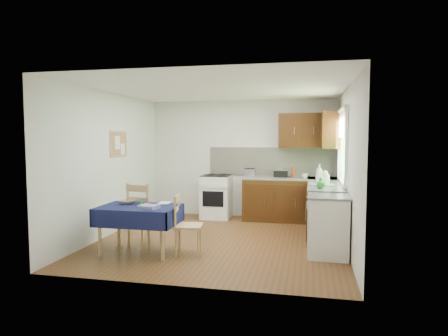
% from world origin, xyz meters
% --- Properties ---
extents(floor, '(4.20, 4.20, 0.00)m').
position_xyz_m(floor, '(0.00, 0.00, 0.00)').
color(floor, '#4D3514').
rests_on(floor, ground).
extents(ceiling, '(4.00, 4.20, 0.02)m').
position_xyz_m(ceiling, '(0.00, 0.00, 2.50)').
color(ceiling, white).
rests_on(ceiling, wall_back).
extents(wall_back, '(4.00, 0.02, 2.50)m').
position_xyz_m(wall_back, '(0.00, 2.10, 1.25)').
color(wall_back, silver).
rests_on(wall_back, ground).
extents(wall_front, '(4.00, 0.02, 2.50)m').
position_xyz_m(wall_front, '(0.00, -2.10, 1.25)').
color(wall_front, silver).
rests_on(wall_front, ground).
extents(wall_left, '(0.02, 4.20, 2.50)m').
position_xyz_m(wall_left, '(-2.00, 0.00, 1.25)').
color(wall_left, silver).
rests_on(wall_left, ground).
extents(wall_right, '(0.02, 4.20, 2.50)m').
position_xyz_m(wall_right, '(2.00, 0.00, 1.25)').
color(wall_right, silver).
rests_on(wall_right, ground).
extents(base_cabinets, '(1.90, 2.30, 0.86)m').
position_xyz_m(base_cabinets, '(1.36, 1.26, 0.43)').
color(base_cabinets, black).
rests_on(base_cabinets, ground).
extents(worktop_back, '(1.90, 0.60, 0.04)m').
position_xyz_m(worktop_back, '(1.05, 1.80, 0.88)').
color(worktop_back, slate).
rests_on(worktop_back, base_cabinets).
extents(worktop_right, '(0.60, 1.70, 0.04)m').
position_xyz_m(worktop_right, '(1.70, 0.65, 0.88)').
color(worktop_right, slate).
rests_on(worktop_right, base_cabinets).
extents(worktop_corner, '(0.60, 0.60, 0.04)m').
position_xyz_m(worktop_corner, '(1.70, 1.80, 0.88)').
color(worktop_corner, slate).
rests_on(worktop_corner, base_cabinets).
extents(splashback, '(2.70, 0.02, 0.60)m').
position_xyz_m(splashback, '(0.65, 2.08, 1.20)').
color(splashback, beige).
rests_on(splashback, wall_back).
extents(upper_cabinets, '(1.20, 0.85, 0.70)m').
position_xyz_m(upper_cabinets, '(1.52, 1.80, 1.85)').
color(upper_cabinets, black).
rests_on(upper_cabinets, wall_back).
extents(stove, '(0.60, 0.61, 0.92)m').
position_xyz_m(stove, '(-0.50, 1.80, 0.46)').
color(stove, white).
rests_on(stove, ground).
extents(window, '(0.04, 1.48, 1.26)m').
position_xyz_m(window, '(1.97, 0.70, 1.65)').
color(window, '#2D5B25').
rests_on(window, wall_right).
extents(fridge, '(0.58, 0.60, 0.89)m').
position_xyz_m(fridge, '(1.70, -0.55, 0.44)').
color(fridge, white).
rests_on(fridge, ground).
extents(corkboard, '(0.04, 0.62, 0.47)m').
position_xyz_m(corkboard, '(-1.97, 0.30, 1.60)').
color(corkboard, tan).
rests_on(corkboard, wall_left).
extents(dining_table, '(1.16, 0.79, 0.70)m').
position_xyz_m(dining_table, '(-1.04, -0.93, 0.59)').
color(dining_table, '#0E173B').
rests_on(dining_table, ground).
extents(chair_far, '(0.52, 0.52, 1.01)m').
position_xyz_m(chair_far, '(-1.13, -0.58, 0.53)').
color(chair_far, tan).
rests_on(chair_far, ground).
extents(chair_near, '(0.45, 0.45, 0.89)m').
position_xyz_m(chair_near, '(-0.34, -0.88, 0.47)').
color(chair_near, tan).
rests_on(chair_near, ground).
extents(toaster, '(0.24, 0.14, 0.18)m').
position_xyz_m(toaster, '(0.22, 1.73, 0.98)').
color(toaster, '#B2B2B7').
rests_on(toaster, worktop_back).
extents(sandwich_press, '(0.28, 0.24, 0.16)m').
position_xyz_m(sandwich_press, '(0.86, 1.85, 0.98)').
color(sandwich_press, black).
rests_on(sandwich_press, worktop_back).
extents(sauce_bottle, '(0.05, 0.05, 0.23)m').
position_xyz_m(sauce_bottle, '(1.11, 1.66, 1.02)').
color(sauce_bottle, red).
rests_on(sauce_bottle, worktop_back).
extents(yellow_packet, '(0.14, 0.11, 0.17)m').
position_xyz_m(yellow_packet, '(0.83, 1.87, 0.98)').
color(yellow_packet, gold).
rests_on(yellow_packet, worktop_back).
extents(dish_rack, '(0.40, 0.31, 0.19)m').
position_xyz_m(dish_rack, '(1.64, 0.52, 0.92)').
color(dish_rack, gray).
rests_on(dish_rack, worktop_right).
extents(kettle, '(0.16, 0.16, 0.26)m').
position_xyz_m(kettle, '(1.68, 0.47, 1.02)').
color(kettle, white).
rests_on(kettle, worktop_right).
extents(cup, '(0.15, 0.15, 0.09)m').
position_xyz_m(cup, '(1.35, 1.64, 0.95)').
color(cup, white).
rests_on(cup, worktop_back).
extents(soap_bottle_a, '(0.16, 0.16, 0.33)m').
position_xyz_m(soap_bottle_a, '(1.60, 1.02, 1.06)').
color(soap_bottle_a, white).
rests_on(soap_bottle_a, worktop_right).
extents(soap_bottle_b, '(0.11, 0.11, 0.17)m').
position_xyz_m(soap_bottle_b, '(1.63, 1.31, 0.99)').
color(soap_bottle_b, blue).
rests_on(soap_bottle_b, worktop_right).
extents(soap_bottle_c, '(0.16, 0.16, 0.18)m').
position_xyz_m(soap_bottle_c, '(1.60, 0.10, 0.99)').
color(soap_bottle_c, '#278F31').
rests_on(soap_bottle_c, worktop_right).
extents(plate_bowl, '(0.31, 0.31, 0.06)m').
position_xyz_m(plate_bowl, '(-1.29, -0.79, 0.73)').
color(plate_bowl, beige).
rests_on(plate_bowl, dining_table).
extents(book, '(0.17, 0.23, 0.02)m').
position_xyz_m(book, '(-0.83, -0.65, 0.71)').
color(book, white).
rests_on(book, dining_table).
extents(spice_jar, '(0.04, 0.04, 0.09)m').
position_xyz_m(spice_jar, '(-1.02, -0.93, 0.74)').
color(spice_jar, '#227F34').
rests_on(spice_jar, dining_table).
extents(tea_towel, '(0.31, 0.27, 0.05)m').
position_xyz_m(tea_towel, '(-0.82, -1.09, 0.72)').
color(tea_towel, navy).
rests_on(tea_towel, dining_table).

